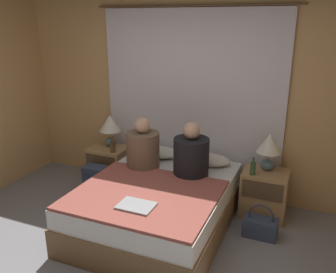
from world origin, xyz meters
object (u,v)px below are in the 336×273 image
Objects in this scene: pillow_left at (158,152)px; person_right_in_bed at (191,155)px; lamp_right at (269,146)px; person_left_in_bed at (143,148)px; pillow_right at (207,159)px; beer_bottle_on_right_stand at (253,168)px; nightstand_right at (264,194)px; laptop_on_bed at (136,206)px; handbag_on_floor at (260,227)px; lamp_left at (110,126)px; bed at (158,205)px; backpack_on_floor at (96,180)px; nightstand_left at (109,166)px; beer_bottle_on_left_stand at (113,146)px.

person_right_in_bed is at bearing -34.21° from pillow_left.
lamp_right is 0.71× the size of person_left_in_bed.
pillow_right is 0.62m from beer_bottle_on_right_stand.
nightstand_right is 2.74× the size of beer_bottle_on_right_stand.
pillow_left reaches higher than nightstand_right.
person_left_in_bed is (-1.39, -0.34, 0.48)m from nightstand_right.
handbag_on_floor is at bearing 38.28° from laptop_on_bed.
pillow_right is at bearing -0.41° from lamp_left.
bed is 0.71m from person_left_in_bed.
bed is 0.66m from laptop_on_bed.
lamp_right reaches higher than nightstand_right.
beer_bottle_on_right_stand is at bearing -124.04° from lamp_right.
backpack_on_floor is (-2.06, -0.38, -0.04)m from nightstand_right.
laptop_on_bed is at bearing -50.70° from lamp_left.
laptop_on_bed is (0.37, -1.32, -0.02)m from pillow_left.
pillow_right reaches higher than nightstand_right.
handbag_on_floor is at bearing -19.59° from pillow_left.
pillow_left is 1.00× the size of pillow_right.
bed is 3.41× the size of nightstand_right.
bed is at bearing -146.89° from nightstand_right.
beer_bottle_on_right_stand is at bearing 7.55° from backpack_on_floor.
nightstand_right is at bearing -2.50° from pillow_left.
handbag_on_floor is at bearing 12.45° from bed.
lamp_left reaches higher than backpack_on_floor.
nightstand_right is at bearing 0.00° from nightstand_left.
handbag_on_floor is at bearing -84.97° from nightstand_right.
pillow_left is at bearing 171.43° from beer_bottle_on_right_stand.
nightstand_right is at bearing 13.60° from person_left_in_bed.
beer_bottle_on_left_stand is (-1.94, -0.13, 0.36)m from nightstand_right.
handbag_on_floor is (1.04, 0.82, -0.45)m from laptop_on_bed.
bed is 3.07× the size of person_left_in_bed.
pillow_left is 0.89m from backpack_on_floor.
nightstand_left is 1.43m from person_right_in_bed.
nightstand_right is 1.28× the size of lamp_left.
pillow_right is at bearing 79.99° from person_right_in_bed.
nightstand_right is 2.17m from lamp_left.
bed reaches higher than backpack_on_floor.
person_left_in_bed is (-0.35, 0.35, 0.51)m from bed.
lamp_right is 0.32m from beer_bottle_on_right_stand.
pillow_right is at bearing 66.21° from bed.
pillow_left is 0.65m from pillow_right.
lamp_right is at bearing 53.10° from laptop_on_bed.
lamp_left is at bearing 162.66° from person_right_in_bed.
laptop_on_bed is at bearing -49.18° from nightstand_left.
beer_bottle_on_right_stand is 0.64m from handbag_on_floor.
person_left_in_bed is at bearing 113.00° from laptop_on_bed.
beer_bottle_on_left_stand reaches higher than backpack_on_floor.
person_right_in_bed reaches higher than lamp_right.
person_left_in_bed is at bearing 3.91° from backpack_on_floor.
pillow_right is 2.84× the size of beer_bottle_on_right_stand.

